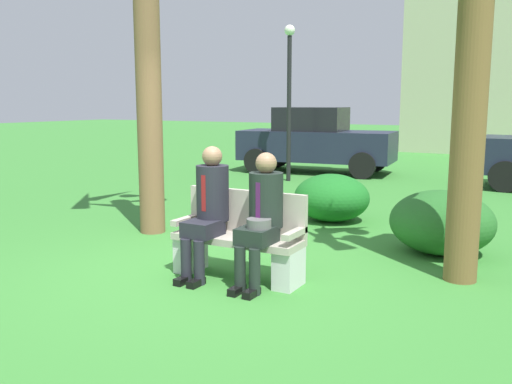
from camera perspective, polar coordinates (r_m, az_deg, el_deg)
ground_plane at (r=5.99m, az=-5.36°, el=-8.43°), size 80.00×80.00×0.00m
park_bench at (r=5.80m, az=-1.67°, el=-4.91°), size 1.38×0.44×0.90m
seated_man_left at (r=5.79m, az=-4.89°, el=-1.32°), size 0.34×0.72×1.36m
seated_man_right at (r=5.47m, az=0.59°, el=-2.15°), size 0.34×0.72×1.32m
shrub_near_bench at (r=7.04m, az=18.43°, el=-2.96°), size 1.23×1.13×0.77m
shrub_mid_lawn at (r=8.61m, az=7.72°, el=-0.58°), size 1.16×1.07×0.73m
parked_car_near at (r=14.53m, az=6.09°, el=5.28°), size 4.04×2.04×1.68m
street_lamp at (r=12.88m, az=3.41°, el=10.71°), size 0.24×0.24×3.51m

